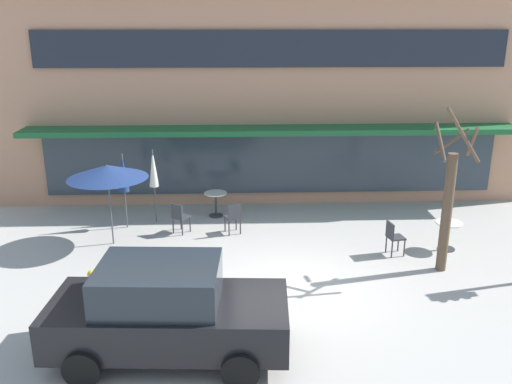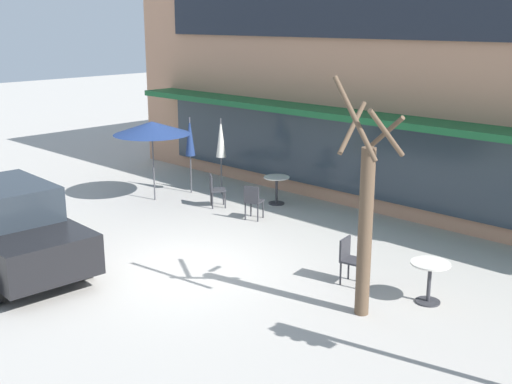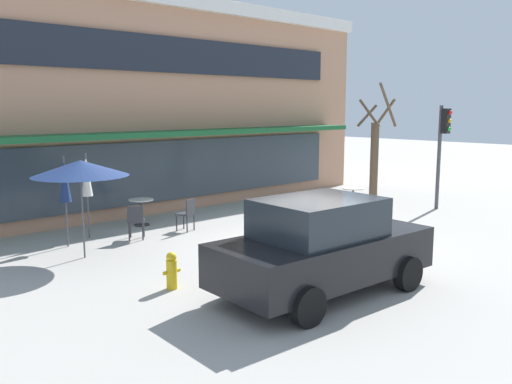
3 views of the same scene
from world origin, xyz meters
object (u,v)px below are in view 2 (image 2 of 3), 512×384
object	(u,v)px
parked_sedan	(8,228)
street_tree	(365,218)
cafe_table_streetside	(430,275)
cafe_table_near_wall	(277,186)
cafe_chair_2	(215,188)
patio_umbrella_green_folded	(152,128)
patio_umbrella_cream_folded	(221,138)
cafe_chair_0	(350,257)
fire_hydrant	(57,213)
patio_umbrella_corner_open	(190,137)
cafe_chair_1	(253,200)

from	to	relation	value
parked_sedan	street_tree	size ratio (longest dim) A/B	1.06
cafe_table_streetside	cafe_table_near_wall	bearing A→B (deg)	155.73
cafe_table_streetside	cafe_chair_2	size ratio (longest dim) A/B	0.85
patio_umbrella_green_folded	patio_umbrella_cream_folded	distance (m)	1.96
cafe_table_near_wall	patio_umbrella_cream_folded	bearing A→B (deg)	-168.05
cafe_table_streetside	cafe_chair_0	xyz separation A→B (m)	(-1.53, -0.27, 0.01)
patio_umbrella_green_folded	cafe_chair_0	xyz separation A→B (m)	(7.35, -1.00, -1.50)
patio_umbrella_cream_folded	cafe_chair_2	xyz separation A→B (m)	(0.80, -0.98, -1.10)
patio_umbrella_cream_folded	fire_hydrant	world-z (taller)	patio_umbrella_cream_folded
cafe_chair_0	patio_umbrella_green_folded	bearing A→B (deg)	172.28
cafe_table_near_wall	cafe_chair_0	bearing A→B (deg)	-33.34
cafe_chair_0	street_tree	bearing A→B (deg)	-44.75
patio_umbrella_green_folded	parked_sedan	bearing A→B (deg)	-67.97
cafe_table_near_wall	cafe_chair_0	size ratio (longest dim) A/B	0.85
patio_umbrella_corner_open	street_tree	distance (m)	8.72
patio_umbrella_corner_open	cafe_chair_2	size ratio (longest dim) A/B	2.47
cafe_table_near_wall	street_tree	bearing A→B (deg)	-35.53
patio_umbrella_green_folded	parked_sedan	xyz separation A→B (m)	(2.09, -5.16, -1.14)
cafe_chair_0	cafe_chair_2	distance (m)	5.86
cafe_chair_1	parked_sedan	bearing A→B (deg)	-101.52
cafe_table_near_wall	fire_hydrant	distance (m)	5.72
cafe_table_near_wall	cafe_table_streetside	xyz separation A→B (m)	(6.17, -2.78, 0.00)
fire_hydrant	patio_umbrella_corner_open	bearing A→B (deg)	91.21
patio_umbrella_corner_open	fire_hydrant	xyz separation A→B (m)	(0.09, -4.31, -1.27)
cafe_table_near_wall	fire_hydrant	xyz separation A→B (m)	(-2.47, -5.16, -0.16)
cafe_chair_0	cafe_chair_2	bearing A→B (deg)	163.26
patio_umbrella_cream_folded	cafe_chair_1	size ratio (longest dim) A/B	2.47
patio_umbrella_cream_folded	patio_umbrella_green_folded	bearing A→B (deg)	-118.98
patio_umbrella_green_folded	cafe_chair_2	bearing A→B (deg)	21.81
cafe_chair_0	street_tree	distance (m)	1.77
cafe_table_streetside	patio_umbrella_corner_open	xyz separation A→B (m)	(-8.73, 1.93, 1.11)
cafe_chair_2	parked_sedan	world-z (taller)	parked_sedan
cafe_chair_1	cafe_table_near_wall	bearing A→B (deg)	110.32
patio_umbrella_green_folded	street_tree	world-z (taller)	street_tree
fire_hydrant	cafe_chair_1	bearing A→B (deg)	50.67
cafe_table_near_wall	cafe_chair_1	world-z (taller)	cafe_chair_1
cafe_table_streetside	cafe_chair_1	world-z (taller)	cafe_chair_1
street_tree	parked_sedan	bearing A→B (deg)	-152.46
patio_umbrella_green_folded	fire_hydrant	size ratio (longest dim) A/B	3.12
cafe_chair_1	parked_sedan	xyz separation A→B (m)	(-1.17, -5.74, 0.35)
cafe_table_near_wall	fire_hydrant	world-z (taller)	cafe_table_near_wall
fire_hydrant	patio_umbrella_cream_folded	bearing A→B (deg)	81.78
patio_umbrella_cream_folded	street_tree	bearing A→B (deg)	-26.09
cafe_table_streetside	cafe_chair_1	bearing A→B (deg)	166.89
patio_umbrella_green_folded	cafe_table_near_wall	bearing A→B (deg)	37.15
patio_umbrella_corner_open	cafe_chair_1	bearing A→B (deg)	-11.34
cafe_table_near_wall	cafe_chair_1	distance (m)	1.57
cafe_table_streetside	cafe_chair_1	size ratio (longest dim) A/B	0.85
patio_umbrella_corner_open	patio_umbrella_cream_folded	bearing A→B (deg)	31.14
fire_hydrant	cafe_chair_2	bearing A→B (deg)	68.51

